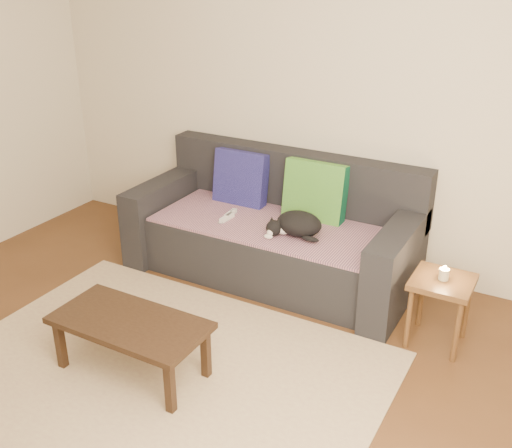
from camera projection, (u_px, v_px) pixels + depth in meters
name	position (u px, v px, depth m)	size (l,w,h in m)	color
ground	(144.00, 388.00, 3.35)	(4.50, 4.50, 0.00)	brown
back_wall	(303.00, 91.00, 4.41)	(4.50, 0.04, 2.60)	beige
sofa	(274.00, 234.00, 4.47)	(2.10, 0.94, 0.87)	#232328
throw_blanket	(269.00, 224.00, 4.35)	(1.66, 0.74, 0.02)	#43294E
cushion_navy	(241.00, 179.00, 4.65)	(0.43, 0.11, 0.43)	#151250
cushion_green	(315.00, 193.00, 4.37)	(0.46, 0.12, 0.46)	#0C5135
cat	(297.00, 224.00, 4.12)	(0.39, 0.29, 0.17)	black
wii_remote_a	(231.00, 214.00, 4.46)	(0.15, 0.04, 0.03)	white
wii_remote_b	(227.00, 218.00, 4.39)	(0.15, 0.04, 0.03)	white
side_table	(441.00, 291.00, 3.60)	(0.36, 0.36, 0.45)	brown
candle	(444.00, 274.00, 3.56)	(0.06, 0.06, 0.09)	beige
rug	(160.00, 373.00, 3.46)	(2.50, 1.80, 0.01)	#C7B288
coffee_table	(130.00, 327.00, 3.35)	(0.89, 0.44, 0.35)	black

